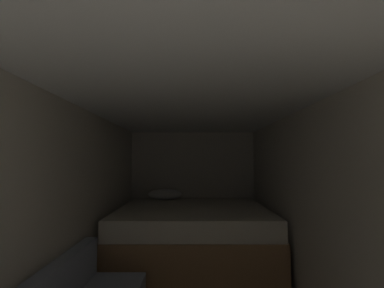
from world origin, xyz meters
name	(u,v)px	position (x,y,z in m)	size (l,w,h in m)	color
wall_back	(194,185)	(0.00, 4.72, 1.00)	(2.41, 0.05, 2.00)	beige
wall_left	(67,210)	(-1.18, 2.02, 1.00)	(0.05, 5.33, 2.00)	beige
wall_right	(322,210)	(1.18, 2.02, 1.00)	(0.05, 5.33, 2.00)	beige
ceiling_slab	(194,100)	(0.00, 2.02, 2.03)	(2.41, 5.33, 0.05)	white
bed	(193,233)	(-0.01, 3.64, 0.39)	(2.19, 2.03, 0.96)	#9E7247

